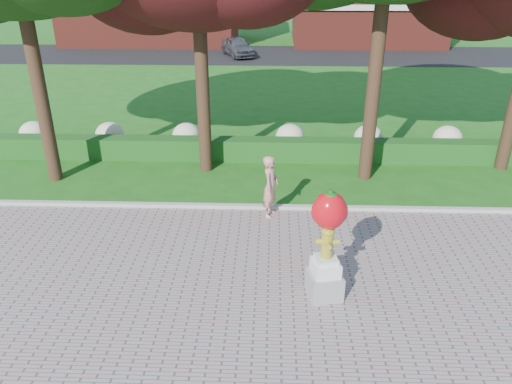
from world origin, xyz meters
TOP-DOWN VIEW (x-y plane):
  - ground at (0.00, 0.00)m, footprint 100.00×100.00m
  - curb at (0.00, 3.00)m, footprint 40.00×0.18m
  - lawn_hedge at (0.00, 7.00)m, footprint 24.00×0.70m
  - hydrangea_row at (0.57, 8.00)m, footprint 20.10×1.10m
  - street at (0.00, 28.00)m, footprint 50.00×8.00m
  - building_right at (8.00, 34.00)m, footprint 12.00×8.00m
  - hydrant_sculpture at (1.52, -1.13)m, footprint 0.83×0.83m
  - woman at (0.29, 2.60)m, footprint 0.60×0.76m
  - parked_car at (-2.35, 27.41)m, footprint 3.00×4.33m

SIDE VIEW (x-z plane):
  - ground at x=0.00m, z-range 0.00..0.00m
  - street at x=0.00m, z-range 0.00..0.02m
  - curb at x=0.00m, z-range 0.00..0.15m
  - lawn_hedge at x=0.00m, z-range 0.00..0.80m
  - hydrangea_row at x=0.57m, z-range 0.06..1.04m
  - parked_car at x=-2.35m, z-range 0.02..1.39m
  - woman at x=0.29m, z-range 0.04..1.87m
  - hydrant_sculpture at x=1.52m, z-range 0.12..2.72m
  - building_right at x=8.00m, z-range 0.00..6.40m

